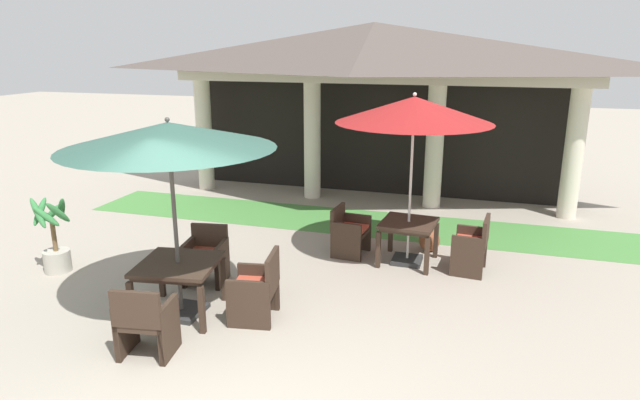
{
  "coord_description": "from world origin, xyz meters",
  "views": [
    {
      "loc": [
        2.36,
        -3.99,
        3.43
      ],
      "look_at": [
        0.04,
        3.7,
        1.14
      ],
      "focal_mm": 30.69,
      "sensor_mm": 36.0,
      "label": 1
    }
  ],
  "objects": [
    {
      "name": "patio_table_mid_left",
      "position": [
        1.32,
        4.38,
        0.6
      ],
      "size": [
        0.91,
        0.91,
        0.7
      ],
      "rotation": [
        0.0,
        0.0,
        -0.09
      ],
      "color": "#38281E",
      "rests_on": "ground"
    },
    {
      "name": "patio_umbrella_near_foreground",
      "position": [
        -1.29,
        1.76,
        2.35
      ],
      "size": [
        2.63,
        2.63,
        2.6
      ],
      "color": "#2D2D2D",
      "rests_on": "ground"
    },
    {
      "name": "lawn_strip",
      "position": [
        0.0,
        6.19,
        0.0
      ],
      "size": [
        11.22,
        1.66,
        0.01
      ],
      "primitive_type": "cube",
      "color": "#47843D",
      "rests_on": "ground"
    },
    {
      "name": "patio_chair_mid_left_west",
      "position": [
        0.32,
        4.47,
        0.39
      ],
      "size": [
        0.58,
        0.65,
        0.82
      ],
      "rotation": [
        0.0,
        0.0,
        -1.66
      ],
      "color": "#38281E",
      "rests_on": "ground"
    },
    {
      "name": "patio_umbrella_mid_left",
      "position": [
        1.32,
        4.38,
        2.46
      ],
      "size": [
        2.4,
        2.4,
        2.74
      ],
      "color": "#2D2D2D",
      "rests_on": "ground"
    },
    {
      "name": "patio_table_near_foreground",
      "position": [
        -1.29,
        1.76,
        0.63
      ],
      "size": [
        1.12,
        1.12,
        0.73
      ],
      "rotation": [
        0.0,
        0.0,
        0.16
      ],
      "color": "#38281E",
      "rests_on": "ground"
    },
    {
      "name": "patio_chair_mid_left_east",
      "position": [
        2.32,
        4.3,
        0.43
      ],
      "size": [
        0.55,
        0.64,
        0.9
      ],
      "rotation": [
        0.0,
        0.0,
        1.48
      ],
      "color": "#38281E",
      "rests_on": "ground"
    },
    {
      "name": "patio_chair_near_foreground_east",
      "position": [
        -0.28,
        1.92,
        0.41
      ],
      "size": [
        0.65,
        0.68,
        0.91
      ],
      "rotation": [
        0.0,
        0.0,
        -4.55
      ],
      "color": "#38281E",
      "rests_on": "ground"
    },
    {
      "name": "patio_chair_near_foreground_north",
      "position": [
        -1.45,
        2.77,
        0.4
      ],
      "size": [
        0.66,
        0.63,
        0.84
      ],
      "rotation": [
        0.0,
        0.0,
        -2.98
      ],
      "color": "#38281E",
      "rests_on": "ground"
    },
    {
      "name": "patio_chair_near_foreground_south",
      "position": [
        -1.13,
        0.74,
        0.42
      ],
      "size": [
        0.65,
        0.58,
        0.88
      ],
      "rotation": [
        0.0,
        0.0,
        0.16
      ],
      "color": "#38281E",
      "rests_on": "ground"
    },
    {
      "name": "background_pavilion",
      "position": [
        0.0,
        7.84,
        3.06
      ],
      "size": [
        9.42,
        3.12,
        3.88
      ],
      "color": "beige",
      "rests_on": "ground"
    },
    {
      "name": "terracotta_urn",
      "position": [
        1.61,
        5.02,
        0.19
      ],
      "size": [
        0.36,
        0.36,
        0.46
      ],
      "color": "brown",
      "rests_on": "ground"
    },
    {
      "name": "potted_palm_left_edge",
      "position": [
        -3.88,
        2.43,
        0.45
      ],
      "size": [
        0.58,
        0.59,
        1.23
      ],
      "color": "#B2AD9E",
      "rests_on": "ground"
    }
  ]
}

